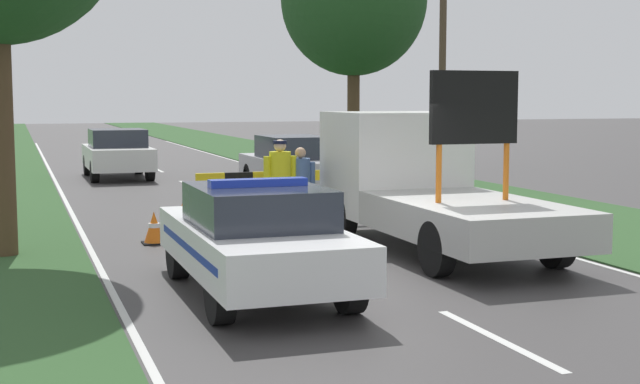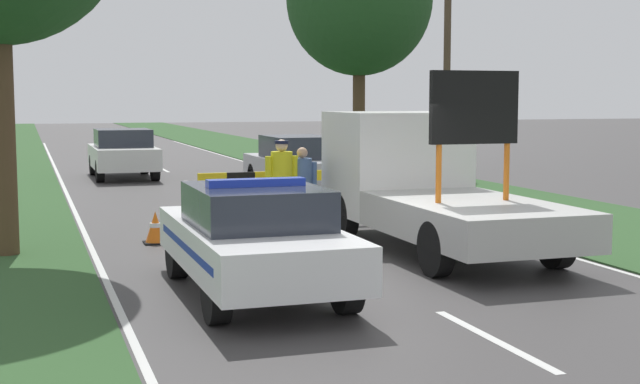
# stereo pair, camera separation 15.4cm
# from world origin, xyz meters

# --- Properties ---
(ground_plane) EXTENTS (160.00, 160.00, 0.00)m
(ground_plane) POSITION_xyz_m (0.00, 0.00, 0.00)
(ground_plane) COLOR #3D3A3A
(lane_markings) EXTENTS (7.48, 58.15, 0.01)m
(lane_markings) POSITION_xyz_m (0.00, 12.10, 0.00)
(lane_markings) COLOR silver
(lane_markings) RESTS_ON ground
(grass_verge_right) EXTENTS (4.97, 120.00, 0.03)m
(grass_verge_right) POSITION_xyz_m (6.28, 20.00, 0.01)
(grass_verge_right) COLOR #2D5128
(grass_verge_right) RESTS_ON ground
(police_car) EXTENTS (1.84, 4.55, 1.55)m
(police_car) POSITION_xyz_m (-1.90, -0.57, 0.76)
(police_car) COLOR white
(police_car) RESTS_ON ground
(work_truck) EXTENTS (2.25, 6.08, 3.01)m
(work_truck) POSITION_xyz_m (1.90, 2.42, 1.11)
(work_truck) COLOR white
(work_truck) RESTS_ON ground
(road_barrier) EXTENTS (3.45, 0.08, 1.11)m
(road_barrier) POSITION_xyz_m (0.20, 5.44, 0.93)
(road_barrier) COLOR black
(road_barrier) RESTS_ON ground
(police_officer) EXTENTS (0.65, 0.41, 1.81)m
(police_officer) POSITION_xyz_m (-0.11, 4.38, 1.07)
(police_officer) COLOR #191E38
(police_officer) RESTS_ON ground
(pedestrian_civilian) EXTENTS (0.59, 0.38, 1.64)m
(pedestrian_civilian) POSITION_xyz_m (0.33, 4.46, 0.96)
(pedestrian_civilian) COLOR #232326
(pedestrian_civilian) RESTS_ON ground
(traffic_cone_near_police) EXTENTS (0.42, 0.42, 0.58)m
(traffic_cone_near_police) POSITION_xyz_m (-2.56, 4.00, 0.29)
(traffic_cone_near_police) COLOR black
(traffic_cone_near_police) RESTS_ON ground
(traffic_cone_centre_front) EXTENTS (0.39, 0.39, 0.54)m
(traffic_cone_centre_front) POSITION_xyz_m (-1.62, 6.24, 0.27)
(traffic_cone_centre_front) COLOR black
(traffic_cone_centre_front) RESTS_ON ground
(queued_car_sedan_silver) EXTENTS (1.73, 4.51, 1.59)m
(queued_car_sedan_silver) POSITION_xyz_m (2.05, 10.64, 0.82)
(queued_car_sedan_silver) COLOR #B2B2B7
(queued_car_sedan_silver) RESTS_ON ground
(queued_car_van_white) EXTENTS (1.92, 4.28, 1.58)m
(queued_car_van_white) POSITION_xyz_m (-1.73, 17.40, 0.81)
(queued_car_van_white) COLOR silver
(queued_car_van_white) RESTS_ON ground
(utility_pole) EXTENTS (1.20, 0.20, 6.80)m
(utility_pole) POSITION_xyz_m (6.65, 11.07, 3.52)
(utility_pole) COLOR #473828
(utility_pole) RESTS_ON ground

